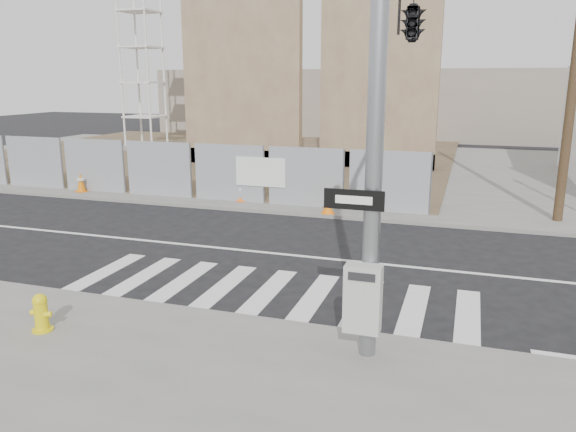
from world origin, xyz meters
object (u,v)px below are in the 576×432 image
(signal_pole, at_px, (402,54))
(traffic_cone_b, at_px, (81,182))
(traffic_cone_d, at_px, (328,202))
(traffic_cone_c, at_px, (242,192))
(fire_hydrant, at_px, (41,313))

(signal_pole, bearing_deg, traffic_cone_b, 152.04)
(traffic_cone_d, bearing_deg, traffic_cone_c, 165.32)
(traffic_cone_b, bearing_deg, fire_hydrant, -55.06)
(fire_hydrant, distance_m, traffic_cone_d, 10.26)
(fire_hydrant, xyz_separation_m, traffic_cone_b, (-7.30, 10.45, 0.03))
(traffic_cone_c, bearing_deg, traffic_cone_b, -176.71)
(signal_pole, distance_m, traffic_cone_c, 10.45)
(traffic_cone_b, height_order, traffic_cone_c, traffic_cone_b)
(fire_hydrant, height_order, traffic_cone_c, traffic_cone_c)
(signal_pole, distance_m, fire_hydrant, 7.88)
(traffic_cone_d, bearing_deg, traffic_cone_b, 177.04)
(signal_pole, height_order, traffic_cone_d, signal_pole)
(traffic_cone_b, relative_size, traffic_cone_d, 1.00)
(signal_pole, xyz_separation_m, traffic_cone_c, (-6.28, 7.15, -4.33))
(traffic_cone_b, distance_m, traffic_cone_d, 9.87)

